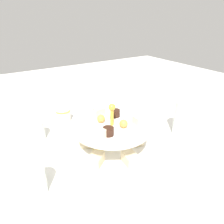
% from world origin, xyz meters
% --- Properties ---
extents(ground_plane, '(2.40, 2.40, 0.00)m').
position_xyz_m(ground_plane, '(0.00, 0.00, 0.00)').
color(ground_plane, silver).
extents(tiered_serving_stand, '(0.28, 0.28, 0.16)m').
position_xyz_m(tiered_serving_stand, '(0.00, -0.00, 0.04)').
color(tiered_serving_stand, white).
rests_on(tiered_serving_stand, ground_plane).
extents(water_glass_tall_right, '(0.07, 0.07, 0.12)m').
position_xyz_m(water_glass_tall_right, '(-0.27, 0.04, 0.06)').
color(water_glass_tall_right, silver).
rests_on(water_glass_tall_right, ground_plane).
extents(water_glass_short_left, '(0.06, 0.06, 0.07)m').
position_xyz_m(water_glass_short_left, '(0.18, -0.21, 0.03)').
color(water_glass_short_left, silver).
rests_on(water_glass_short_left, ground_plane).
extents(teacup_with_saucer, '(0.09, 0.09, 0.05)m').
position_xyz_m(teacup_with_saucer, '(0.05, -0.28, 0.02)').
color(teacup_with_saucer, white).
rests_on(teacup_with_saucer, ground_plane).
extents(butter_knife_right, '(0.14, 0.12, 0.00)m').
position_xyz_m(butter_knife_right, '(-0.19, -0.26, 0.00)').
color(butter_knife_right, silver).
rests_on(butter_knife_right, ground_plane).
extents(water_glass_mid_back, '(0.06, 0.06, 0.08)m').
position_xyz_m(water_glass_mid_back, '(0.24, 0.04, 0.04)').
color(water_glass_mid_back, silver).
rests_on(water_glass_mid_back, ground_plane).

